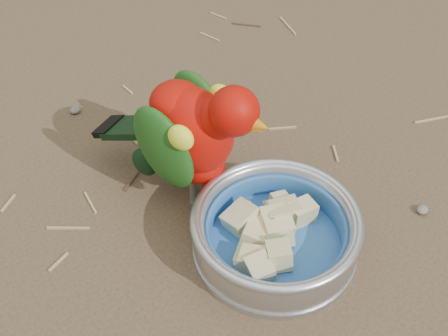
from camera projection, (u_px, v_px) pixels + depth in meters
ground at (219, 246)px, 0.79m from camera, size 60.00×60.00×0.00m
food_bowl at (275, 246)px, 0.78m from camera, size 0.20×0.20×0.02m
bowl_wall at (276, 230)px, 0.76m from camera, size 0.20×0.20×0.04m
fruit_wedges at (276, 234)px, 0.76m from camera, size 0.12×0.12×0.03m
lory_parrot at (193, 141)px, 0.79m from camera, size 0.19×0.26×0.19m
ground_debris at (236, 224)px, 0.81m from camera, size 0.90×0.80×0.01m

